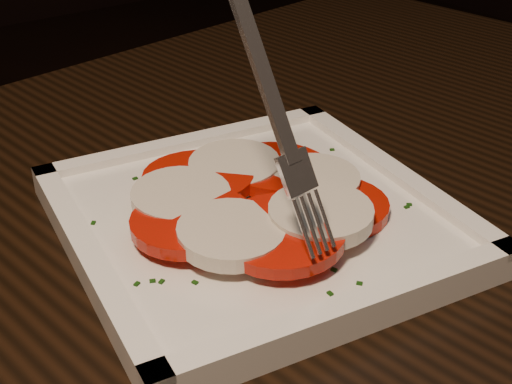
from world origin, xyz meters
name	(u,v)px	position (x,y,z in m)	size (l,w,h in m)	color
plate	(256,221)	(-0.23, -0.01, 0.76)	(0.24, 0.24, 0.01)	white
caprese_salad	(256,199)	(-0.23, -0.01, 0.77)	(0.20, 0.19, 0.02)	#B80E04
fork	(252,80)	(-0.25, -0.04, 0.87)	(0.04, 0.10, 0.17)	white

